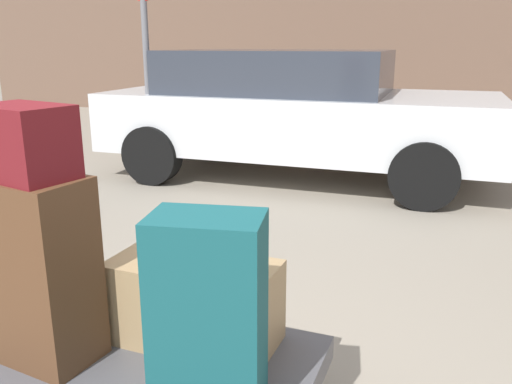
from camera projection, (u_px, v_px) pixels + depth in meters
The scene contains 7 objects.
luggage_cart at pixel (144, 379), 2.00m from camera, with size 1.25×0.88×0.34m.
suitcase_brown_center at pixel (39, 271), 1.94m from camera, with size 0.39×0.26×0.70m, color #51331E.
suitcase_teal_front_left at pixel (208, 314), 1.67m from camera, with size 0.35×0.23×0.66m, color #144C51.
duffel_bag_tan_front_right at pixel (194, 302), 2.09m from camera, with size 0.65×0.33×0.34m, color #9E7F56.
duffel_bag_maroon_topmost_pile at pixel (24, 142), 1.81m from camera, with size 0.33×0.22×0.25m, color maroon.
parked_car at pixel (294, 110), 6.00m from camera, with size 4.35×2.01×1.42m.
no_parking_sign at pixel (146, 43), 5.65m from camera, with size 0.50×0.11×2.42m.
Camera 1 is at (1.01, -1.47, 1.49)m, focal length 37.24 mm.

